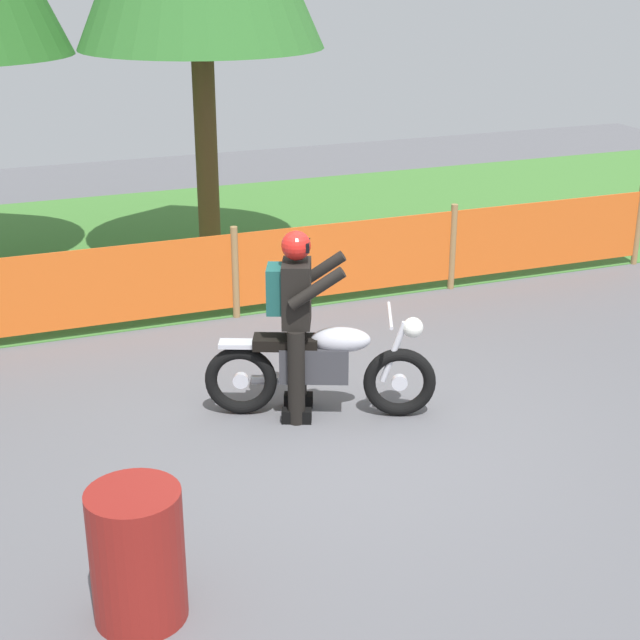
% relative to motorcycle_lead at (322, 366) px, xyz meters
% --- Properties ---
extents(ground, '(24.00, 24.00, 0.02)m').
position_rel_motorcycle_lead_xyz_m(ground, '(-0.03, -0.40, -0.48)').
color(ground, '#5B5B60').
extents(grass_verge, '(24.00, 6.19, 0.01)m').
position_rel_motorcycle_lead_xyz_m(grass_verge, '(-0.03, 5.68, -0.46)').
color(grass_verge, '#427A33').
rests_on(grass_verge, ground).
extents(barrier_fence, '(10.93, 0.08, 1.05)m').
position_rel_motorcycle_lead_xyz_m(barrier_fence, '(-0.03, 2.59, 0.07)').
color(barrier_fence, '#997547').
rests_on(barrier_fence, ground).
extents(motorcycle_lead, '(1.92, 0.96, 0.96)m').
position_rel_motorcycle_lead_xyz_m(motorcycle_lead, '(0.00, 0.00, 0.00)').
color(motorcycle_lead, black).
rests_on(motorcycle_lead, ground).
extents(rider_lead, '(0.78, 0.68, 1.69)m').
position_rel_motorcycle_lead_xyz_m(rider_lead, '(-0.21, 0.08, 0.48)').
color(rider_lead, black).
rests_on(rider_lead, ground).
extents(oil_drum, '(0.58, 0.58, 0.88)m').
position_rel_motorcycle_lead_xyz_m(oil_drum, '(-2.04, -2.18, -0.03)').
color(oil_drum, maroon).
rests_on(oil_drum, ground).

